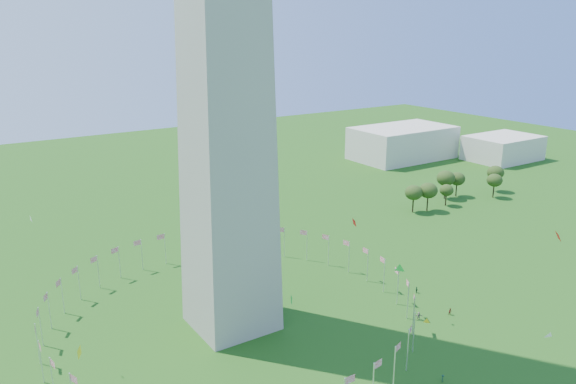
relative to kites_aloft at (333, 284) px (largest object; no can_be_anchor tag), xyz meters
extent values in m
cylinder|color=silver|center=(32.22, 26.41, -13.98)|extent=(0.24, 0.24, 9.00)
cylinder|color=silver|center=(31.61, 33.36, -13.98)|extent=(0.24, 0.24, 9.00)
cylinder|color=silver|center=(29.81, 40.09, -13.98)|extent=(0.24, 0.24, 9.00)
cylinder|color=silver|center=(26.86, 46.41, -13.98)|extent=(0.24, 0.24, 9.00)
cylinder|color=silver|center=(22.86, 52.12, -13.98)|extent=(0.24, 0.24, 9.00)
cylinder|color=silver|center=(17.93, 57.05, -13.98)|extent=(0.24, 0.24, 9.00)
cylinder|color=silver|center=(12.22, 61.05, -13.98)|extent=(0.24, 0.24, 9.00)
cylinder|color=silver|center=(5.90, 64.00, -13.98)|extent=(0.24, 0.24, 9.00)
cylinder|color=silver|center=(-0.83, 65.80, -13.98)|extent=(0.24, 0.24, 9.00)
cylinder|color=silver|center=(-7.78, 66.41, -13.98)|extent=(0.24, 0.24, 9.00)
cylinder|color=silver|center=(-14.72, 65.80, -13.98)|extent=(0.24, 0.24, 9.00)
cylinder|color=silver|center=(-21.46, 64.00, -13.98)|extent=(0.24, 0.24, 9.00)
cylinder|color=silver|center=(-27.78, 61.05, -13.98)|extent=(0.24, 0.24, 9.00)
cylinder|color=silver|center=(-33.49, 57.05, -13.98)|extent=(0.24, 0.24, 9.00)
cylinder|color=silver|center=(-38.42, 52.12, -13.98)|extent=(0.24, 0.24, 9.00)
cylinder|color=silver|center=(-42.42, 46.41, -13.98)|extent=(0.24, 0.24, 9.00)
cylinder|color=silver|center=(-45.37, 40.09, -13.98)|extent=(0.24, 0.24, 9.00)
cylinder|color=silver|center=(-47.17, 33.36, -13.98)|extent=(0.24, 0.24, 9.00)
cylinder|color=silver|center=(-47.78, 26.41, -13.98)|extent=(0.24, 0.24, 9.00)
cylinder|color=silver|center=(-47.17, 19.47, -13.98)|extent=(0.24, 0.24, 9.00)
cylinder|color=silver|center=(5.90, -11.18, -13.98)|extent=(0.24, 0.24, 9.00)
cylinder|color=silver|center=(12.22, -8.23, -13.98)|extent=(0.24, 0.24, 9.00)
cylinder|color=silver|center=(17.93, -4.23, -13.98)|extent=(0.24, 0.24, 9.00)
cylinder|color=silver|center=(22.86, 0.70, -13.98)|extent=(0.24, 0.24, 9.00)
cylinder|color=silver|center=(26.86, 6.41, -13.98)|extent=(0.24, 0.24, 9.00)
cylinder|color=silver|center=(29.81, 12.73, -13.98)|extent=(0.24, 0.24, 9.00)
cylinder|color=silver|center=(31.61, 19.47, -13.98)|extent=(0.24, 0.24, 9.00)
cube|color=beige|center=(142.22, 126.41, -10.48)|extent=(50.00, 30.00, 16.00)
cube|color=beige|center=(182.22, 96.41, -12.48)|extent=(35.00, 25.00, 12.00)
imported|color=#5B1415|center=(36.49, 2.09, -17.63)|extent=(0.96, 0.83, 1.70)
imported|color=#183D25|center=(38.17, 14.41, -17.65)|extent=(0.95, 1.14, 1.67)
imported|color=#193E27|center=(15.31, -14.64, -17.74)|extent=(1.06, 1.07, 1.49)
imported|color=gray|center=(28.77, 4.58, -17.55)|extent=(1.83, 1.60, 1.86)
plane|color=green|center=(17.94, 0.86, -1.72)|extent=(1.44, 2.11, 2.50)
plane|color=red|center=(19.30, -30.64, 15.24)|extent=(1.53, 1.87, 1.82)
plane|color=yellow|center=(-47.87, -11.98, 8.50)|extent=(0.80, 1.64, 1.81)
plane|color=white|center=(-45.19, 34.12, 11.46)|extent=(0.23, 1.70, 1.69)
plane|color=yellow|center=(-4.37, 20.97, 5.73)|extent=(1.03, 1.20, 1.41)
plane|color=red|center=(10.62, 7.01, 7.91)|extent=(1.98, 0.65, 1.92)
plane|color=white|center=(32.61, -24.08, -9.51)|extent=(2.01, 1.10, 1.78)
plane|color=white|center=(20.99, 15.65, 17.69)|extent=(0.51, 1.05, 1.14)
plane|color=yellow|center=(22.84, -3.05, -13.48)|extent=(1.16, 1.14, 1.40)
plane|color=green|center=(-1.55, 11.65, -7.91)|extent=(1.30, 1.33, 1.86)
ellipsoid|color=#334F1A|center=(83.79, 60.94, -13.53)|extent=(6.34, 6.34, 9.90)
ellipsoid|color=#334F1A|center=(89.27, 59.16, -13.29)|extent=(6.64, 6.64, 10.38)
ellipsoid|color=#334F1A|center=(99.86, 59.88, -14.48)|extent=(5.12, 5.12, 8.00)
ellipsoid|color=#334F1A|center=(106.36, 66.22, -12.98)|extent=(7.04, 7.04, 10.99)
ellipsoid|color=#334F1A|center=(112.52, 65.82, -13.70)|extent=(6.11, 6.11, 9.55)
ellipsoid|color=#334F1A|center=(123.43, 56.76, -13.80)|extent=(5.99, 5.99, 9.35)
ellipsoid|color=#334F1A|center=(130.95, 62.14, -13.26)|extent=(6.68, 6.68, 10.44)
camera|label=1|loc=(-59.30, -75.08, 46.04)|focal=35.00mm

